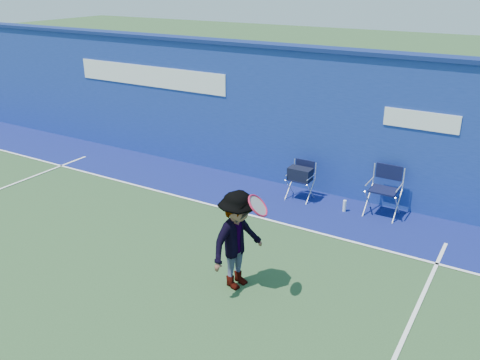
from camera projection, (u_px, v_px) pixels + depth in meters
The scene contains 8 objects.
ground at pixel (97, 279), 7.98m from camera, with size 80.00×80.00×0.00m, color #2A4A27.
stadium_wall at pixel (258, 112), 11.53m from camera, with size 24.00×0.50×3.08m.
out_of_bounds_strip at pixel (234, 190), 11.24m from camera, with size 24.00×1.80×0.01m, color navy.
court_lines at pixel (124, 261), 8.45m from camera, with size 24.00×12.00×0.01m.
directors_chair_left at pixel (300, 184), 10.71m from camera, with size 0.49×0.44×0.81m.
directors_chair_right at pixel (383, 201), 10.00m from camera, with size 0.59×0.53×0.98m.
water_bottle at pixel (344, 206), 10.21m from camera, with size 0.07×0.07×0.24m, color white.
tennis_player at pixel (238, 240), 7.53m from camera, with size 0.95×1.10×1.64m.
Camera 1 is at (5.42, -4.69, 4.46)m, focal length 38.00 mm.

